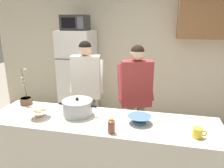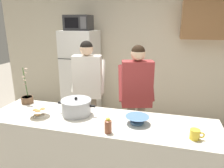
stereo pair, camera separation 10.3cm
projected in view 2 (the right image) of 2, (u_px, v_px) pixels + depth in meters
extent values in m
cube|color=beige|center=(134.00, 55.00, 4.34)|extent=(6.00, 0.12, 2.60)
cube|color=silver|center=(100.00, 156.00, 2.44)|extent=(2.55, 0.68, 0.92)
cube|color=white|center=(81.00, 76.00, 4.28)|extent=(0.64, 0.64, 1.79)
cube|color=#333333|center=(73.00, 59.00, 3.87)|extent=(0.63, 0.01, 0.01)
cylinder|color=#B2B2B7|center=(83.00, 86.00, 3.93)|extent=(0.02, 0.02, 0.81)
cube|color=#2D2D30|center=(79.00, 23.00, 3.97)|extent=(0.48, 0.36, 0.28)
cube|color=black|center=(71.00, 23.00, 3.81)|extent=(0.26, 0.01, 0.18)
cube|color=#59595B|center=(83.00, 23.00, 3.75)|extent=(0.11, 0.01, 0.21)
cylinder|color=#726656|center=(93.00, 121.00, 3.42)|extent=(0.11, 0.11, 0.82)
cylinder|color=#726656|center=(84.00, 121.00, 3.42)|extent=(0.11, 0.11, 0.82)
cube|color=white|center=(87.00, 77.00, 3.21)|extent=(0.46, 0.28, 0.65)
sphere|color=beige|center=(86.00, 49.00, 3.09)|extent=(0.20, 0.20, 0.20)
sphere|color=black|center=(86.00, 47.00, 3.09)|extent=(0.19, 0.19, 0.19)
cylinder|color=white|center=(102.00, 76.00, 3.32)|extent=(0.15, 0.39, 0.50)
cylinder|color=white|center=(75.00, 76.00, 3.35)|extent=(0.15, 0.39, 0.50)
cylinder|color=#726656|center=(140.00, 131.00, 3.12)|extent=(0.11, 0.11, 0.81)
cylinder|color=#726656|center=(130.00, 131.00, 3.12)|extent=(0.11, 0.11, 0.81)
cube|color=#993333|center=(137.00, 84.00, 2.91)|extent=(0.46, 0.31, 0.64)
sphere|color=beige|center=(138.00, 54.00, 2.80)|extent=(0.19, 0.19, 0.19)
sphere|color=black|center=(138.00, 52.00, 2.79)|extent=(0.19, 0.19, 0.19)
cylinder|color=#993333|center=(150.00, 83.00, 3.04)|extent=(0.18, 0.38, 0.49)
cylinder|color=#993333|center=(121.00, 83.00, 3.03)|extent=(0.18, 0.38, 0.49)
cylinder|color=#ADAFB5|center=(76.00, 108.00, 2.43)|extent=(0.33, 0.33, 0.16)
cylinder|color=#ADAFB5|center=(76.00, 101.00, 2.40)|extent=(0.34, 0.34, 0.02)
sphere|color=black|center=(76.00, 98.00, 2.40)|extent=(0.04, 0.04, 0.04)
cube|color=black|center=(61.00, 103.00, 2.46)|extent=(0.06, 0.02, 0.02)
cube|color=black|center=(93.00, 106.00, 2.37)|extent=(0.06, 0.02, 0.02)
cylinder|color=yellow|center=(195.00, 134.00, 1.91)|extent=(0.09, 0.09, 0.10)
torus|color=yellow|center=(201.00, 135.00, 1.90)|extent=(0.06, 0.01, 0.06)
cylinder|color=white|center=(40.00, 116.00, 2.39)|extent=(0.12, 0.12, 0.02)
cone|color=white|center=(39.00, 112.00, 2.38)|extent=(0.22, 0.22, 0.06)
sphere|color=tan|center=(35.00, 112.00, 2.36)|extent=(0.07, 0.07, 0.07)
sphere|color=tan|center=(43.00, 110.00, 2.39)|extent=(0.07, 0.07, 0.07)
sphere|color=tan|center=(38.00, 113.00, 2.33)|extent=(0.07, 0.07, 0.07)
cylinder|color=#4C7299|center=(137.00, 122.00, 2.22)|extent=(0.14, 0.14, 0.02)
cone|color=#4C7299|center=(137.00, 119.00, 2.21)|extent=(0.25, 0.25, 0.06)
cylinder|color=brown|center=(108.00, 127.00, 2.02)|extent=(0.07, 0.07, 0.12)
cone|color=brown|center=(108.00, 120.00, 2.00)|extent=(0.07, 0.07, 0.02)
cylinder|color=gold|center=(108.00, 119.00, 2.00)|extent=(0.04, 0.04, 0.02)
cylinder|color=brown|center=(27.00, 100.00, 2.78)|extent=(0.15, 0.15, 0.09)
cylinder|color=#38281E|center=(27.00, 97.00, 2.77)|extent=(0.14, 0.13, 0.01)
cylinder|color=#4C7238|center=(25.00, 82.00, 2.71)|extent=(0.01, 0.05, 0.39)
ellipsoid|color=beige|center=(24.00, 84.00, 2.70)|extent=(0.04, 0.03, 0.02)
ellipsoid|color=beige|center=(24.00, 80.00, 2.70)|extent=(0.04, 0.03, 0.02)
ellipsoid|color=beige|center=(23.00, 77.00, 2.68)|extent=(0.04, 0.03, 0.02)
ellipsoid|color=beige|center=(25.00, 73.00, 2.68)|extent=(0.04, 0.03, 0.02)
ellipsoid|color=beige|center=(26.00, 69.00, 2.67)|extent=(0.04, 0.03, 0.02)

